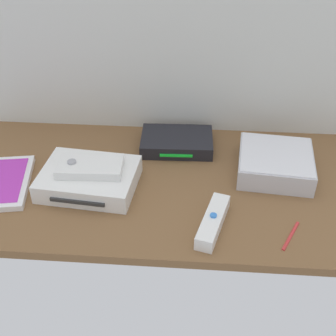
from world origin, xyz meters
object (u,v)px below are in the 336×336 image
game_console (89,179)px  mini_computer (275,163)px  remote_wand (213,222)px  stylus_pen (291,235)px  network_router (177,142)px  remote_classic_pad (90,167)px

game_console → mini_computer: 43.39cm
remote_wand → stylus_pen: size_ratio=1.69×
network_router → game_console: bearing=-138.9°
remote_wand → stylus_pen: (15.58, -1.49, -1.16)cm
remote_wand → remote_classic_pad: size_ratio=1.04×
game_console → network_router: 25.70cm
remote_wand → stylus_pen: remote_wand is taller
game_console → remote_classic_pad: size_ratio=1.53×
remote_wand → remote_classic_pad: remote_classic_pad is taller
mini_computer → stylus_pen: size_ratio=2.06×
game_console → network_router: bearing=48.5°
stylus_pen → remote_wand: bearing=174.5°
network_router → remote_classic_pad: 25.38cm
remote_classic_pad → stylus_pen: bearing=-19.2°
mini_computer → stylus_pen: (0.94, -21.50, -2.29)cm
mini_computer → remote_wand: mini_computer is taller
game_console → remote_wand: bearing=-16.5°
mini_computer → network_router: (-23.70, 8.77, -0.94)cm
mini_computer → network_router: 25.29cm
mini_computer → remote_classic_pad: size_ratio=1.26×
mini_computer → remote_classic_pad: bearing=-168.7°
network_router → stylus_pen: 39.05cm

